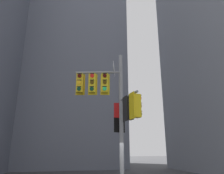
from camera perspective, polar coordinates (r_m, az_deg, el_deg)
building_mid_block at (r=37.19m, az=-11.20°, el=14.49°), size 15.09×15.09×42.29m
signal_pole_assembly at (r=10.35m, az=-0.17°, el=-3.92°), size 2.76×2.77×7.04m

